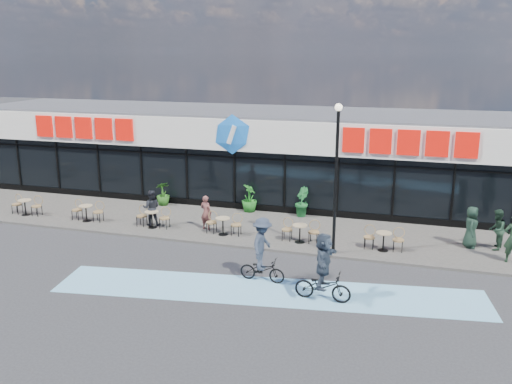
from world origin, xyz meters
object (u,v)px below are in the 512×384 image
Objects in this scene: potted_plant_mid at (249,198)px; cyclist_a at (262,253)px; potted_plant_left at (163,194)px; patron_left at (206,212)px; pedestrian_a at (497,230)px; cyclist_b at (323,271)px; patron_right at (151,208)px; pedestrian_b at (471,227)px; potted_plant_right at (301,202)px; lamp_post at (336,168)px.

cyclist_a is at bearing -69.57° from potted_plant_mid.
patron_left is at bearing -40.14° from potted_plant_left.
pedestrian_a is at bearing -11.52° from potted_plant_mid.
cyclist_a is at bearing 158.83° from cyclist_b.
cyclist_a is (2.78, -7.48, 0.27)m from potted_plant_mid.
pedestrian_a reaches higher than patron_right.
patron_right is at bearing 16.97° from patron_left.
potted_plant_mid is (4.47, 0.15, 0.07)m from potted_plant_left.
cyclist_a is at bearing 128.86° from patron_right.
potted_plant_left is 10.32m from cyclist_a.
pedestrian_b reaches higher than patron_right.
potted_plant_right is at bearing -125.82° from patron_left.
patron_right is (-6.06, -3.25, 0.11)m from potted_plant_right.
cyclist_b is (0.27, -3.93, -2.46)m from lamp_post.
patron_right reaches higher than potted_plant_mid.
pedestrian_b is 8.76m from cyclist_a.
cyclist_b is at bearing -25.57° from pedestrian_a.
patron_right is at bearing -72.86° from potted_plant_left.
potted_plant_right reaches higher than potted_plant_left.
potted_plant_left is at bearing -80.34° from pedestrian_a.
lamp_post is 4.36m from cyclist_a.
lamp_post is 3.54× the size of pedestrian_a.
lamp_post is at bearing 93.90° from cyclist_b.
lamp_post reaches higher than potted_plant_right.
lamp_post reaches higher than cyclist_a.
patron_right is 13.34m from pedestrian_b.
patron_left is at bearing -107.94° from potted_plant_mid.
pedestrian_a is at bearing -162.47° from patron_left.
patron_left is 5.80m from cyclist_a.
cyclist_a is at bearing -38.96° from pedestrian_a.
cyclist_b is (-4.78, -6.12, 0.05)m from pedestrian_b.
lamp_post is 8.71m from patron_right.
potted_plant_mid is 9.72m from cyclist_b.
pedestrian_a reaches higher than potted_plant_left.
cyclist_a reaches higher than patron_right.
pedestrian_a is at bearing -14.98° from potted_plant_right.
patron_left is at bearing 166.53° from patron_right.
pedestrian_a is 9.53m from cyclist_a.
pedestrian_b reaches higher than patron_left.
patron_right is (0.96, -3.10, 0.21)m from potted_plant_left.
potted_plant_mid is at bearing 83.76° from pedestrian_b.
pedestrian_a is (5.98, 2.22, -2.54)m from lamp_post.
potted_plant_left is 0.74× the size of patron_right.
potted_plant_mid is 0.96× the size of potted_plant_right.
cyclist_a is at bearing -45.27° from potted_plant_left.
patron_left reaches higher than potted_plant_left.
cyclist_a reaches higher than potted_plant_right.
cyclist_a is at bearing -122.33° from lamp_post.
cyclist_b is (2.45, -8.33, 0.20)m from potted_plant_right.
cyclist_a is 1.02× the size of cyclist_b.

